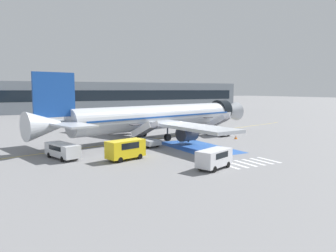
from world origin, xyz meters
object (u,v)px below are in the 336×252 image
(ground_crew_0, at_px, (195,134))
(fuel_tanker, at_px, (93,118))
(boarding_stairs_aft, at_px, (145,139))
(service_van_0, at_px, (214,157))
(boarding_stairs_forward, at_px, (217,130))
(airliner, at_px, (159,117))
(service_van_2, at_px, (62,150))
(terminal_building, at_px, (94,97))
(traffic_cone_0, at_px, (236,137))
(ground_crew_1, at_px, (188,136))
(service_van_1, at_px, (126,148))

(ground_crew_0, bearing_deg, fuel_tanker, -49.09)
(boarding_stairs_aft, xyz_separation_m, fuel_tanker, (1.24, 29.93, 0.74))
(fuel_tanker, xyz_separation_m, service_van_0, (-0.80, -45.75, -0.51))
(fuel_tanker, height_order, service_van_0, fuel_tanker)
(boarding_stairs_forward, bearing_deg, airliner, 155.08)
(fuel_tanker, bearing_deg, service_van_2, 163.90)
(service_van_2, bearing_deg, terminal_building, -125.12)
(fuel_tanker, relative_size, traffic_cone_0, 16.28)
(boarding_stairs_aft, bearing_deg, service_van_0, -101.97)
(service_van_0, relative_size, ground_crew_1, 2.87)
(ground_crew_0, bearing_deg, ground_crew_1, 51.07)
(boarding_stairs_aft, relative_size, traffic_cone_0, 9.29)
(ground_crew_1, height_order, terminal_building, terminal_building)
(service_van_0, bearing_deg, ground_crew_1, -44.82)
(fuel_tanker, height_order, traffic_cone_0, fuel_tanker)
(airliner, xyz_separation_m, boarding_stairs_forward, (10.54, -2.12, -2.53))
(boarding_stairs_aft, distance_m, ground_crew_0, 9.42)
(fuel_tanker, height_order, ground_crew_1, fuel_tanker)
(boarding_stairs_aft, xyz_separation_m, service_van_2, (-12.13, -3.13, 0.12))
(boarding_stairs_forward, bearing_deg, service_van_1, -166.48)
(airliner, distance_m, fuel_tanker, 24.38)
(terminal_building, bearing_deg, fuel_tanker, -106.85)
(boarding_stairs_forward, distance_m, ground_crew_0, 7.31)
(service_van_0, relative_size, ground_crew_0, 2.65)
(boarding_stairs_aft, bearing_deg, traffic_cone_0, -17.39)
(airliner, xyz_separation_m, ground_crew_0, (3.81, -4.96, -2.51))
(airliner, relative_size, fuel_tanker, 4.44)
(service_van_0, distance_m, ground_crew_1, 17.52)
(airliner, bearing_deg, ground_crew_0, 23.96)
(airliner, relative_size, service_van_2, 7.68)
(airliner, xyz_separation_m, fuel_tanker, (-4.31, 23.93, -1.81))
(fuel_tanker, height_order, service_van_2, fuel_tanker)
(boarding_stairs_aft, bearing_deg, ground_crew_0, -7.22)
(service_van_1, xyz_separation_m, ground_crew_1, (13.46, 7.53, -0.45))
(airliner, distance_m, boarding_stairs_aft, 8.56)
(ground_crew_0, distance_m, traffic_cone_0, 7.10)
(service_van_1, bearing_deg, traffic_cone_0, 90.67)
(service_van_2, bearing_deg, traffic_cone_0, 167.99)
(service_van_2, distance_m, traffic_cone_0, 28.31)
(traffic_cone_0, bearing_deg, terminal_building, 89.81)
(service_van_0, bearing_deg, terminal_building, -30.20)
(airliner, relative_size, boarding_stairs_aft, 7.79)
(service_van_0, height_order, traffic_cone_0, service_van_0)
(boarding_stairs_aft, height_order, fuel_tanker, boarding_stairs_aft)
(ground_crew_1, bearing_deg, service_van_2, -86.31)
(boarding_stairs_forward, relative_size, boarding_stairs_aft, 1.00)
(boarding_stairs_aft, relative_size, ground_crew_1, 3.42)
(fuel_tanker, relative_size, ground_crew_0, 5.54)
(boarding_stairs_aft, distance_m, service_van_1, 9.42)
(airliner, height_order, traffic_cone_0, airliner)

